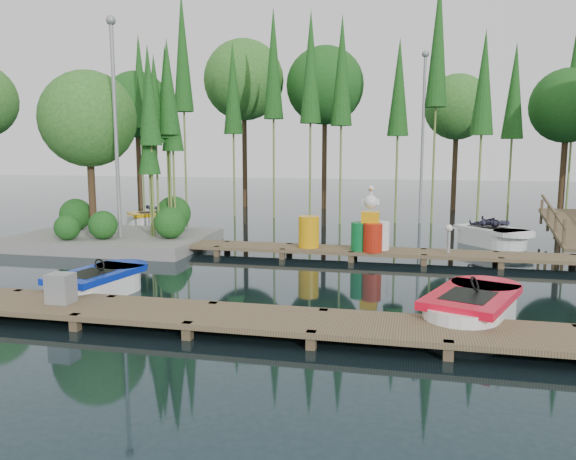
% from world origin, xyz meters
% --- Properties ---
extents(ground_plane, '(90.00, 90.00, 0.00)m').
position_xyz_m(ground_plane, '(0.00, 0.00, 0.00)').
color(ground_plane, '#1A2B31').
extents(near_dock, '(18.00, 1.50, 0.50)m').
position_xyz_m(near_dock, '(0.00, -4.50, 0.23)').
color(near_dock, brown).
rests_on(near_dock, ground).
extents(far_dock, '(15.00, 1.20, 0.50)m').
position_xyz_m(far_dock, '(1.00, 2.50, 0.23)').
color(far_dock, brown).
rests_on(far_dock, ground).
extents(island, '(6.20, 4.20, 6.75)m').
position_xyz_m(island, '(-6.30, 3.29, 3.18)').
color(island, gray).
rests_on(island, ground).
extents(tree_screen, '(34.42, 18.53, 10.31)m').
position_xyz_m(tree_screen, '(-2.04, 10.60, 6.12)').
color(tree_screen, '#412E1C').
rests_on(tree_screen, ground).
extents(lamp_island, '(0.30, 0.30, 7.25)m').
position_xyz_m(lamp_island, '(-5.50, 2.50, 4.26)').
color(lamp_island, gray).
rests_on(lamp_island, ground).
extents(lamp_rear, '(0.30, 0.30, 7.25)m').
position_xyz_m(lamp_rear, '(4.00, 11.00, 4.26)').
color(lamp_rear, gray).
rests_on(lamp_rear, ground).
extents(ramp, '(1.50, 3.94, 1.49)m').
position_xyz_m(ramp, '(9.00, 6.50, 0.59)').
color(ramp, brown).
rests_on(ramp, ground).
extents(boat_blue, '(1.65, 2.82, 0.89)m').
position_xyz_m(boat_blue, '(-3.06, -2.87, 0.26)').
color(boat_blue, white).
rests_on(boat_blue, ground).
extents(boat_red, '(2.27, 3.18, 0.98)m').
position_xyz_m(boat_red, '(4.82, -3.22, 0.28)').
color(boat_red, white).
rests_on(boat_red, ground).
extents(boat_yellow_far, '(2.80, 2.72, 1.35)m').
position_xyz_m(boat_yellow_far, '(-6.85, 7.93, 0.29)').
color(boat_yellow_far, white).
rests_on(boat_yellow_far, ground).
extents(boat_white_far, '(2.80, 3.05, 1.36)m').
position_xyz_m(boat_white_far, '(6.32, 5.82, 0.30)').
color(boat_white_far, white).
rests_on(boat_white_far, ground).
extents(utility_cabinet, '(0.46, 0.39, 0.57)m').
position_xyz_m(utility_cabinet, '(-2.85, -4.50, 0.58)').
color(utility_cabinet, gray).
rests_on(utility_cabinet, near_dock).
extents(yellow_barrel, '(0.62, 0.62, 0.93)m').
position_xyz_m(yellow_barrel, '(0.69, 2.50, 0.77)').
color(yellow_barrel, '#E39E0B').
rests_on(yellow_barrel, far_dock).
extents(drum_cluster, '(1.09, 1.00, 1.88)m').
position_xyz_m(drum_cluster, '(2.54, 2.35, 0.85)').
color(drum_cluster, '#0B6A2E').
rests_on(drum_cluster, far_dock).
extents(seagull_post, '(0.50, 0.27, 0.81)m').
position_xyz_m(seagull_post, '(4.71, 2.50, 0.84)').
color(seagull_post, gray).
rests_on(seagull_post, far_dock).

